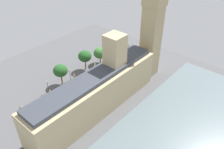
# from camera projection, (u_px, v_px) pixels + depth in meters

# --- Properties ---
(ground_plane) EXTENTS (133.28, 133.28, 0.00)m
(ground_plane) POSITION_uv_depth(u_px,v_px,m) (94.00, 106.00, 97.09)
(ground_plane) COLOR #565659
(river_thames) EXTENTS (37.72, 119.95, 0.25)m
(river_thames) POSITION_uv_depth(u_px,v_px,m) (160.00, 148.00, 79.26)
(river_thames) COLOR slate
(river_thames) RESTS_ON ground
(parliament_building) EXTENTS (12.66, 63.01, 29.95)m
(parliament_building) POSITION_uv_depth(u_px,v_px,m) (98.00, 90.00, 91.63)
(parliament_building) COLOR tan
(parliament_building) RESTS_ON ground
(clock_tower) EXTENTS (8.74, 8.74, 62.79)m
(clock_tower) POSITION_uv_depth(u_px,v_px,m) (154.00, 11.00, 100.80)
(clock_tower) COLOR tan
(clock_tower) RESTS_ON ground
(car_dark_green_by_river_gate) EXTENTS (2.05, 4.48, 1.74)m
(car_dark_green_by_river_gate) POSITION_uv_depth(u_px,v_px,m) (107.00, 72.00, 117.37)
(car_dark_green_by_river_gate) COLOR #19472D
(car_dark_green_by_river_gate) RESTS_ON ground
(double_decker_bus_midblock) EXTENTS (2.80, 10.54, 4.75)m
(double_decker_bus_midblock) POSITION_uv_depth(u_px,v_px,m) (91.00, 80.00, 108.75)
(double_decker_bus_midblock) COLOR red
(double_decker_bus_midblock) RESTS_ON ground
(car_blue_far_end) EXTENTS (2.03, 4.66, 1.74)m
(car_blue_far_end) POSITION_uv_depth(u_px,v_px,m) (71.00, 91.00, 104.34)
(car_blue_far_end) COLOR navy
(car_blue_far_end) RESTS_ON ground
(car_yellow_cab_under_trees) EXTENTS (2.01, 4.33, 1.74)m
(car_yellow_cab_under_trees) POSITION_uv_depth(u_px,v_px,m) (53.00, 103.00, 97.42)
(car_yellow_cab_under_trees) COLOR gold
(car_yellow_cab_under_trees) RESTS_ON ground
(car_black_opposite_hall) EXTENTS (1.93, 4.26, 1.74)m
(car_black_opposite_hall) POSITION_uv_depth(u_px,v_px,m) (35.00, 116.00, 90.91)
(car_black_opposite_hall) COLOR black
(car_black_opposite_hall) RESTS_ON ground
(pedestrian_trailing) EXTENTS (0.57, 0.66, 1.69)m
(pedestrian_trailing) POSITION_uv_depth(u_px,v_px,m) (114.00, 75.00, 115.40)
(pedestrian_trailing) COLOR navy
(pedestrian_trailing) RESTS_ON ground
(plane_tree_corner) EXTENTS (7.05, 7.05, 9.31)m
(plane_tree_corner) POSITION_uv_depth(u_px,v_px,m) (100.00, 53.00, 123.29)
(plane_tree_corner) COLOR brown
(plane_tree_corner) RESTS_ON ground
(plane_tree_kerbside) EXTENTS (6.83, 6.83, 10.60)m
(plane_tree_kerbside) POSITION_uv_depth(u_px,v_px,m) (60.00, 71.00, 106.25)
(plane_tree_kerbside) COLOR brown
(plane_tree_kerbside) RESTS_ON ground
(plane_tree_near_tower) EXTENTS (7.00, 7.00, 10.83)m
(plane_tree_near_tower) POSITION_uv_depth(u_px,v_px,m) (85.00, 56.00, 117.32)
(plane_tree_near_tower) COLOR brown
(plane_tree_near_tower) RESTS_ON ground
(street_lamp_leading) EXTENTS (0.56, 0.56, 6.14)m
(street_lamp_leading) POSITION_uv_depth(u_px,v_px,m) (70.00, 73.00, 110.96)
(street_lamp_leading) COLOR black
(street_lamp_leading) RESTS_ON ground
(street_lamp_slot_10) EXTENTS (0.56, 0.56, 6.27)m
(street_lamp_slot_10) POSITION_uv_depth(u_px,v_px,m) (47.00, 84.00, 103.00)
(street_lamp_slot_10) COLOR black
(street_lamp_slot_10) RESTS_ON ground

